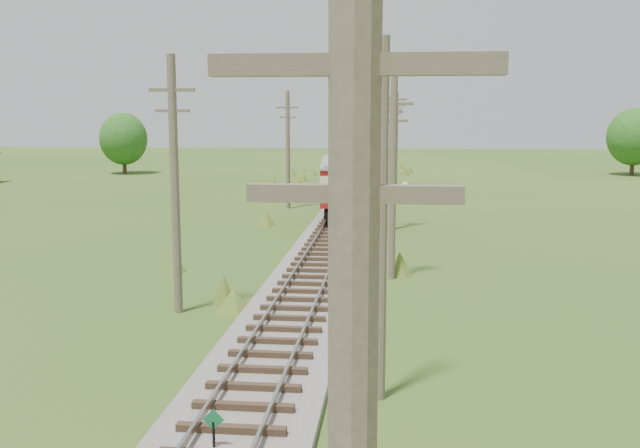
# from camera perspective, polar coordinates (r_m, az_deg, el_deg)

# --- Properties ---
(railbed_main) EXTENTS (3.60, 96.00, 0.57)m
(railbed_main) POSITION_cam_1_polar(r_m,az_deg,el_deg) (46.56, 1.82, 0.45)
(railbed_main) COLOR #605B54
(railbed_main) RESTS_ON ground
(switch_marker) EXTENTS (0.45, 0.06, 1.08)m
(switch_marker) POSITION_cam_1_polar(r_m,az_deg,el_deg) (15.31, -8.51, -15.95)
(switch_marker) COLOR black
(switch_marker) RESTS_ON ground
(streetcar) EXTENTS (4.06, 13.05, 5.91)m
(streetcar) POSITION_cam_1_polar(r_m,az_deg,el_deg) (47.57, 1.96, 3.70)
(streetcar) COLOR black
(streetcar) RESTS_ON ground
(gondola) EXTENTS (3.45, 8.51, 2.76)m
(gondola) POSITION_cam_1_polar(r_m,az_deg,el_deg) (73.36, 3.43, 4.99)
(gondola) COLOR black
(gondola) RESTS_ON ground
(gravel_pile) EXTENTS (2.92, 3.10, 1.06)m
(gravel_pile) POSITION_cam_1_polar(r_m,az_deg,el_deg) (63.24, 6.93, 2.91)
(gravel_pile) COLOR gray
(gravel_pile) RESTS_ON ground
(utility_pole_r_1) EXTENTS (0.30, 0.30, 8.80)m
(utility_pole_r_1) POSITION_cam_1_polar(r_m,az_deg,el_deg) (17.13, 4.94, -0.00)
(utility_pole_r_1) COLOR brown
(utility_pole_r_1) RESTS_ON ground
(utility_pole_r_2) EXTENTS (1.60, 0.30, 8.60)m
(utility_pole_r_2) POSITION_cam_1_polar(r_m,az_deg,el_deg) (30.04, 5.86, 3.86)
(utility_pole_r_2) COLOR brown
(utility_pole_r_2) RESTS_ON ground
(utility_pole_r_3) EXTENTS (1.60, 0.30, 9.00)m
(utility_pole_r_3) POSITION_cam_1_polar(r_m,az_deg,el_deg) (42.99, 5.82, 5.64)
(utility_pole_r_3) COLOR brown
(utility_pole_r_3) RESTS_ON ground
(utility_pole_r_4) EXTENTS (1.60, 0.30, 8.40)m
(utility_pole_r_4) POSITION_cam_1_polar(r_m,az_deg,el_deg) (55.99, 5.70, 6.08)
(utility_pole_r_4) COLOR brown
(utility_pole_r_4) RESTS_ON ground
(utility_pole_r_5) EXTENTS (1.60, 0.30, 8.90)m
(utility_pole_r_5) POSITION_cam_1_polar(r_m,az_deg,el_deg) (68.97, 6.13, 6.81)
(utility_pole_r_5) COLOR brown
(utility_pole_r_5) RESTS_ON ground
(utility_pole_r_6) EXTENTS (1.60, 0.30, 8.70)m
(utility_pole_r_6) POSITION_cam_1_polar(r_m,az_deg,el_deg) (81.96, 5.99, 7.07)
(utility_pole_r_6) COLOR brown
(utility_pole_r_6) RESTS_ON ground
(utility_pole_l_a) EXTENTS (1.60, 0.30, 9.00)m
(utility_pole_l_a) POSITION_cam_1_polar(r_m,az_deg,el_deg) (25.23, -11.54, 3.23)
(utility_pole_l_a) COLOR brown
(utility_pole_l_a) RESTS_ON ground
(utility_pole_l_b) EXTENTS (1.60, 0.30, 8.60)m
(utility_pole_l_b) POSITION_cam_1_polar(r_m,az_deg,el_deg) (52.59, -2.58, 6.05)
(utility_pole_l_b) COLOR brown
(utility_pole_l_b) RESTS_ON ground
(tree_mid_a) EXTENTS (5.46, 5.46, 7.03)m
(tree_mid_a) POSITION_cam_1_polar(r_m,az_deg,el_deg) (85.93, -15.45, 6.58)
(tree_mid_a) COLOR #38281C
(tree_mid_a) RESTS_ON ground
(tree_mid_b) EXTENTS (5.88, 5.88, 7.57)m
(tree_mid_b) POSITION_cam_1_polar(r_m,az_deg,el_deg) (88.07, 23.82, 6.40)
(tree_mid_b) COLOR #38281C
(tree_mid_b) RESTS_ON ground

